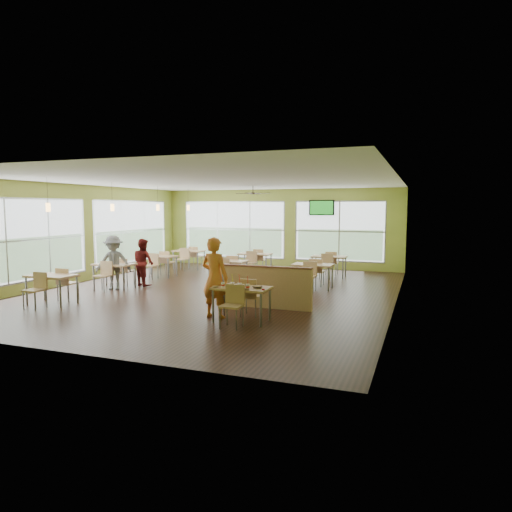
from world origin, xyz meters
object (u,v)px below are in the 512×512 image
half_wall_divider (264,287)px  man_plaid (215,278)px  main_table (242,293)px  food_basket (257,287)px

half_wall_divider → man_plaid: 1.55m
main_table → man_plaid: (-0.69, 0.12, 0.27)m
main_table → half_wall_divider: (0.00, 1.45, -0.11)m
man_plaid → main_table: bearing=178.6°
man_plaid → food_basket: 1.07m
food_basket → half_wall_divider: bearing=103.9°
main_table → half_wall_divider: 1.45m
man_plaid → food_basket: bearing=-178.5°
main_table → food_basket: main_table is taller
food_basket → man_plaid: bearing=173.2°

